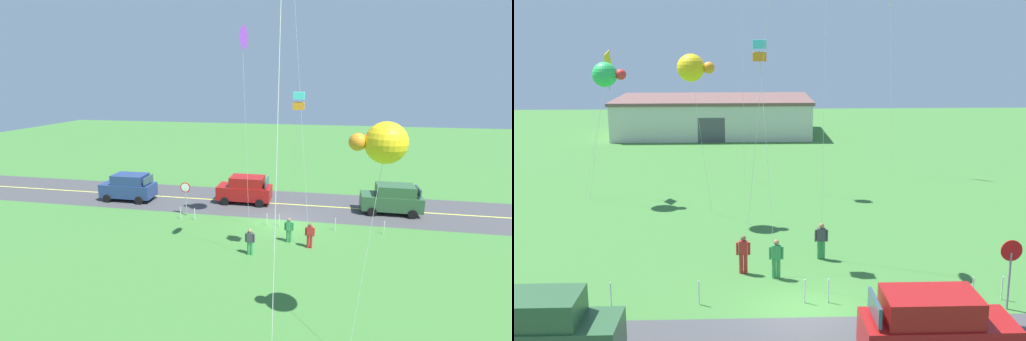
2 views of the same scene
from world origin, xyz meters
TOP-DOWN VIEW (x-y plane):
  - ground_plane at (0.00, 0.00)m, footprint 120.00×120.00m
  - car_suv_foreground at (3.47, -3.78)m, footprint 4.40×2.12m
  - car_parked_west_near at (-7.97, -3.46)m, footprint 4.40×2.12m
  - stop_sign at (7.18, -0.10)m, footprint 0.76×0.08m
  - person_adult_near at (-2.13, 3.67)m, footprint 0.58×0.22m
  - person_adult_companion at (-0.83, 3.11)m, footprint 0.58×0.22m
  - person_child_watcher at (1.21, 5.21)m, footprint 0.58×0.22m
  - kite_blue_mid at (-1.40, 5.71)m, footprint 0.86×2.90m
  - kite_green_far at (-9.80, 15.52)m, footprint 2.47×1.40m
  - kite_orange_near at (-4.65, 11.65)m, footprint 1.90×1.78m
  - kite_cyan_top at (-10.01, 17.14)m, footprint 1.62×1.76m
  - warehouse_distant at (-5.01, 39.92)m, footprint 18.36×10.20m
  - fence_post_0 at (-6.85, 0.70)m, footprint 0.05×0.05m
  - fence_post_1 at (-3.72, 0.70)m, footprint 0.05×0.05m
  - fence_post_2 at (0.09, 0.70)m, footprint 0.05×0.05m
  - fence_post_3 at (0.94, 0.70)m, footprint 0.05×0.05m
  - fence_post_4 at (6.23, 0.70)m, footprint 0.05×0.05m
  - fence_post_5 at (7.31, 0.70)m, footprint 0.05×0.05m

SIDE VIEW (x-z plane):
  - ground_plane at x=0.00m, z-range -0.10..0.00m
  - fence_post_0 at x=-6.85m, z-range 0.00..0.90m
  - fence_post_1 at x=-3.72m, z-range 0.00..0.90m
  - fence_post_2 at x=0.09m, z-range 0.00..0.90m
  - fence_post_3 at x=0.94m, z-range 0.00..0.90m
  - fence_post_4 at x=6.23m, z-range 0.00..0.90m
  - fence_post_5 at x=7.31m, z-range 0.00..0.90m
  - person_adult_near at x=-2.13m, z-range 0.06..1.66m
  - person_adult_companion at x=-0.83m, z-range 0.06..1.66m
  - person_child_watcher at x=1.21m, z-range 0.06..1.66m
  - car_suv_foreground at x=3.47m, z-range 0.03..2.27m
  - car_parked_west_near at x=-7.97m, z-range 0.03..2.27m
  - warehouse_distant at x=-5.01m, z-range 0.00..3.50m
  - stop_sign at x=7.18m, z-range 0.52..3.08m
  - kite_green_far at x=-9.80m, z-range 3.28..11.23m
  - kite_cyan_top at x=-10.01m, z-range 3.43..11.97m
  - kite_orange_near at x=-4.65m, z-range 3.56..12.10m
  - kite_blue_mid at x=-1.40m, z-range 4.18..13.46m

